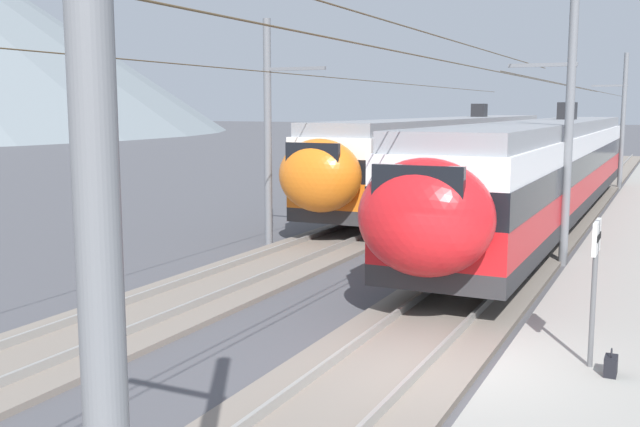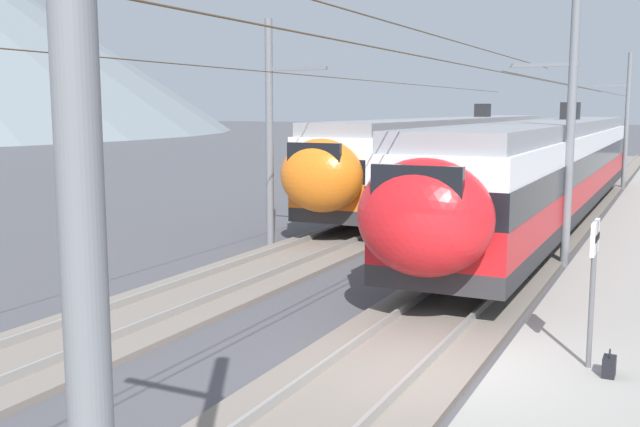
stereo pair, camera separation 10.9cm
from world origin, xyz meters
The scene contains 11 objects.
ground_plane centered at (0.00, 0.00, 0.00)m, with size 400.00×400.00×0.00m, color #4C4C51.
track_near centered at (0.00, 1.16, 0.07)m, with size 120.00×3.00×0.28m.
track_far centered at (0.00, 6.72, 0.07)m, with size 120.00×3.00×0.28m.
train_near_platform centered at (16.43, 1.16, 2.23)m, with size 29.88×2.91×4.27m.
train_far_track centered at (24.06, 6.72, 2.23)m, with size 31.16×2.94×4.27m.
catenary_mast_west centered at (-8.08, -0.25, 3.88)m, with size 46.70×1.82×7.36m.
catenary_mast_mid centered at (10.00, -0.25, 3.85)m, with size 46.70×1.82×7.40m.
catenary_mast_east centered at (31.68, -0.25, 3.77)m, with size 46.70×1.82×7.20m.
catenary_mast_far_side centered at (9.31, 8.41, 3.72)m, with size 46.70×2.14×7.04m.
platform_sign centered at (0.73, -2.00, 2.03)m, with size 0.70×0.08×2.28m.
handbag_near_sign centered at (0.46, -2.32, 0.51)m, with size 0.32×0.18×0.42m.
Camera 1 is at (-10.94, -3.00, 4.31)m, focal length 41.50 mm.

